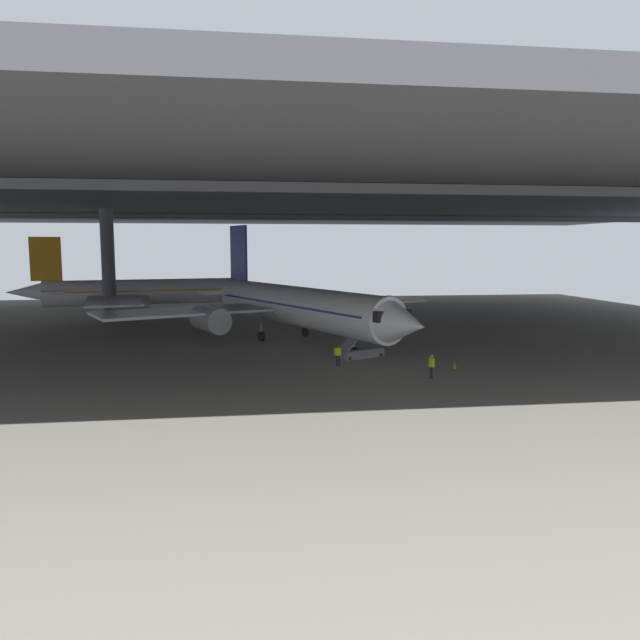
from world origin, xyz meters
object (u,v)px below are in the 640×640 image
at_px(airplane_distant, 141,292).
at_px(airplane_main, 294,306).
at_px(crew_worker_near_nose, 432,365).
at_px(boarding_stairs, 361,348).
at_px(crew_worker_by_stairs, 338,354).
at_px(traffic_cone_orange, 455,366).

bearing_deg(airplane_distant, airplane_main, -51.99).
bearing_deg(airplane_main, crew_worker_near_nose, -66.02).
bearing_deg(airplane_distant, crew_worker_near_nose, -57.60).
distance_m(boarding_stairs, crew_worker_by_stairs, 4.27).
bearing_deg(crew_worker_near_nose, airplane_distant, 122.40).
relative_size(crew_worker_by_stairs, airplane_distant, 0.05).
bearing_deg(crew_worker_near_nose, airplane_main, 113.98).
relative_size(boarding_stairs, crew_worker_by_stairs, 2.83).
height_order(crew_worker_near_nose, crew_worker_by_stairs, crew_worker_near_nose).
height_order(boarding_stairs, crew_worker_near_nose, boarding_stairs).
distance_m(crew_worker_near_nose, airplane_distant, 47.90).
xyz_separation_m(airplane_main, crew_worker_near_nose, (7.84, -17.63, -2.47)).
relative_size(crew_worker_near_nose, traffic_cone_orange, 2.82).
distance_m(airplane_main, crew_worker_near_nose, 19.45).
bearing_deg(crew_worker_by_stairs, airplane_main, 100.06).
bearing_deg(airplane_distant, boarding_stairs, -54.66).
bearing_deg(traffic_cone_orange, crew_worker_near_nose, -134.22).
relative_size(airplane_main, traffic_cone_orange, 57.53).
relative_size(boarding_stairs, airplane_distant, 0.15).
bearing_deg(boarding_stairs, traffic_cone_orange, -45.33).
height_order(boarding_stairs, crew_worker_by_stairs, boarding_stairs).
distance_m(boarding_stairs, crew_worker_near_nose, 9.22).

